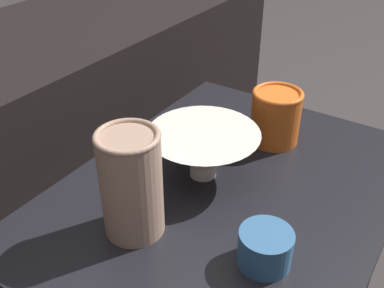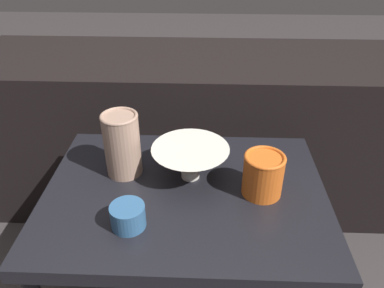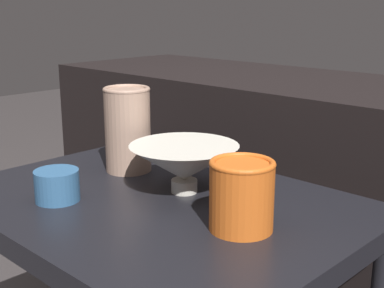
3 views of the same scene
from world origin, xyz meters
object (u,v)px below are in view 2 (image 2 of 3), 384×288
object	(u,v)px
vase_textured_left	(122,144)
cup	(128,216)
vase_colorful_right	(263,175)
bowl	(190,159)

from	to	relation	value
vase_textured_left	cup	bearing A→B (deg)	-76.84
vase_colorful_right	cup	bearing A→B (deg)	-158.16
bowl	vase_colorful_right	distance (m)	0.20
bowl	vase_colorful_right	size ratio (longest dim) A/B	1.81
vase_textured_left	vase_colorful_right	world-z (taller)	vase_textured_left
vase_textured_left	cup	world-z (taller)	vase_textured_left
vase_textured_left	vase_colorful_right	xyz separation A→B (m)	(0.38, -0.08, -0.03)
vase_colorful_right	cup	distance (m)	0.35
vase_colorful_right	bowl	bearing A→B (deg)	161.32
bowl	vase_textured_left	bearing A→B (deg)	175.20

